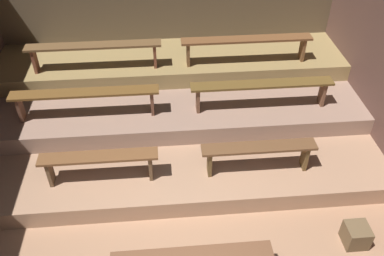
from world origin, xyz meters
The scene contains 12 objects.
ground centered at (0.00, 2.54, -0.04)m, with size 7.15×5.89×0.08m, color #A07456.
wall_back centered at (0.00, 5.12, 1.29)m, with size 7.15×0.06×2.59m, color brown.
platform_lower centered at (0.00, 3.22, 0.15)m, with size 6.35×3.74×0.30m, color #A57C5F.
platform_middle centered at (0.00, 3.82, 0.45)m, with size 6.35×2.53×0.30m, color #947361.
platform_upper centered at (0.00, 4.40, 0.74)m, with size 6.35×1.36×0.30m, color #957B4B.
bench_lower_left centered at (-1.13, 1.91, 0.66)m, with size 1.65×0.25×0.47m.
bench_lower_right centered at (1.13, 1.91, 0.66)m, with size 1.65×0.25×0.47m.
bench_middle_left centered at (-1.41, 3.07, 0.98)m, with size 2.31×0.25×0.47m.
bench_middle_right centered at (1.41, 3.07, 0.98)m, with size 2.31×0.25×0.47m.
bench_upper_left centered at (-1.32, 4.05, 1.28)m, with size 2.30×0.25×0.47m.
bench_upper_right centered at (1.32, 4.05, 1.28)m, with size 2.30×0.25×0.47m.
wooden_crate_floor centered at (2.23, 0.74, 0.15)m, with size 0.30×0.30×0.30m, color brown.
Camera 1 is at (-0.20, -2.35, 4.64)m, focal length 38.40 mm.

